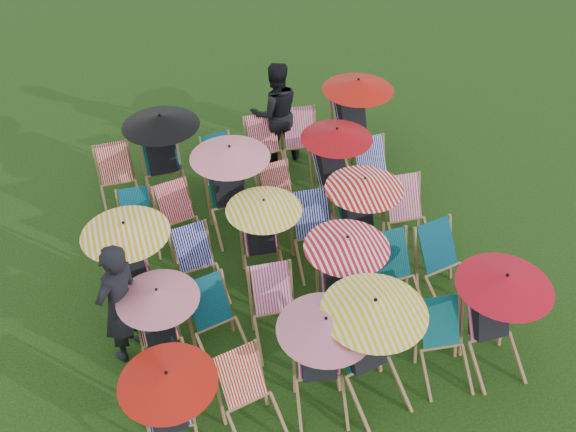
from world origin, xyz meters
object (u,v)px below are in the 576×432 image
object	(u,v)px
person_left	(120,303)
deckchair_5	(497,320)
deckchair_0	(170,414)
deckchair_29	(356,118)
person_rear	(275,112)

from	to	relation	value
person_left	deckchair_5	bearing A→B (deg)	120.32
deckchair_0	deckchair_29	xyz separation A→B (m)	(4.14, 4.72, 0.12)
person_rear	deckchair_5	bearing A→B (deg)	105.89
deckchair_0	deckchair_29	distance (m)	6.27
deckchair_0	person_left	world-z (taller)	person_left
deckchair_0	deckchair_5	size ratio (longest dim) A/B	0.91
deckchair_0	person_rear	distance (m)	5.84
person_left	person_rear	xyz separation A→B (m)	(3.08, 3.60, 0.01)
person_left	deckchair_0	bearing A→B (deg)	60.82
deckchair_29	deckchair_0	bearing A→B (deg)	-134.91
deckchair_29	person_rear	bearing A→B (deg)	159.49
deckchair_0	deckchair_5	xyz separation A→B (m)	(3.97, 0.00, 0.06)
deckchair_29	person_left	size ratio (longest dim) A/B	0.81
deckchair_0	person_left	bearing A→B (deg)	104.52
person_rear	deckchair_29	bearing A→B (deg)	166.03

